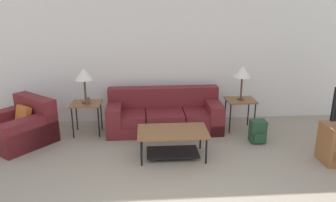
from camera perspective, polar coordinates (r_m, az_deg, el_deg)
The scene contains 10 objects.
wall_back at distance 6.91m, azimuth -0.87°, elevation 7.07°, with size 9.08×0.06×2.60m.
couch at distance 6.57m, azimuth -0.64°, elevation -2.55°, with size 2.25×0.90×0.82m.
armchair at distance 6.58m, azimuth -24.25°, elevation -4.25°, with size 1.43×1.43×0.80m.
coffee_table at distance 5.43m, azimuth 0.81°, elevation -6.35°, with size 1.15×0.67×0.47m.
side_table_left at distance 6.48m, azimuth -14.03°, elevation -0.88°, with size 0.57×0.48×0.63m.
side_table_right at distance 6.65m, azimuth 12.49°, elevation -0.30°, with size 0.57×0.48×0.63m.
table_lamp_left at distance 6.32m, azimuth -14.44°, elevation 4.44°, with size 0.33×0.33×0.68m.
table_lamp_right at distance 6.50m, azimuth 12.84°, elevation 4.90°, with size 0.33×0.33×0.68m.
backpack at distance 6.25m, azimuth 15.36°, elevation -5.16°, with size 0.27×0.30×0.42m.
picture_frame at distance 6.37m, azimuth -13.87°, elevation 0.06°, with size 0.10×0.04×0.13m.
Camera 1 is at (-0.39, -2.50, 2.54)m, focal length 35.00 mm.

